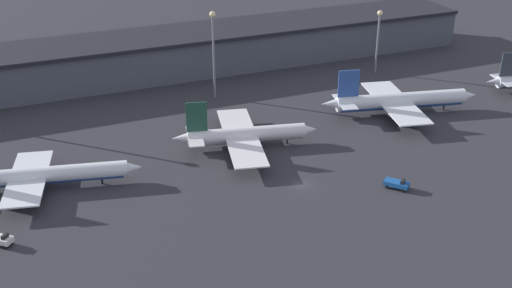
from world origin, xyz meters
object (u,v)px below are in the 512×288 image
Objects in this scene: airplane_1 at (35,176)px; airplane_2 at (245,135)px; airplane_3 at (400,101)px; service_vehicle_2 at (1,239)px; service_vehicle_4 at (397,184)px.

airplane_1 reaches higher than airplane_2.
airplane_3 reaches higher than service_vehicle_2.
airplane_1 reaches higher than service_vehicle_2.
airplane_3 is at bearing 15.88° from airplane_1.
airplane_3 is at bearing 106.46° from service_vehicle_4.
airplane_3 is 7.87× the size of service_vehicle_4.
airplane_2 is at bearing 15.00° from airplane_1.
airplane_2 is 64.54m from service_vehicle_2.
airplane_3 is (49.34, 3.24, 0.44)m from airplane_2.
service_vehicle_2 is 85.38m from service_vehicle_4.
airplane_3 is at bearing 16.81° from airplane_2.
airplane_1 is at bearing -165.00° from airplane_2.
airplane_1 is 9.20× the size of service_vehicle_2.
airplane_1 reaches higher than airplane_3.
airplane_1 is at bearing 108.38° from service_vehicle_2.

